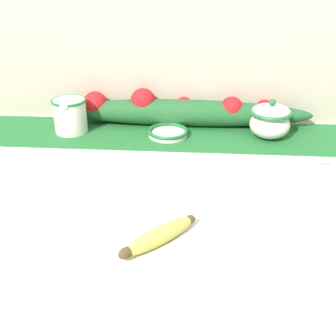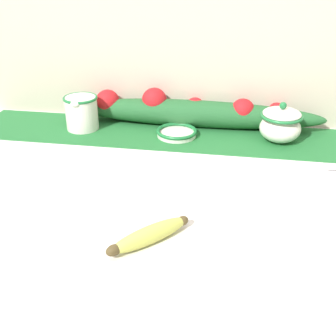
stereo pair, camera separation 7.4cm
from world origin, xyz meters
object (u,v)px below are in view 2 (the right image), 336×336
banana (149,235)px  spoon (327,168)px  cream_pitcher (82,111)px  sugar_bowl (281,124)px  small_dish (177,133)px

banana → spoon: size_ratio=0.80×
cream_pitcher → banana: size_ratio=0.83×
cream_pitcher → banana: (0.31, -0.51, -0.04)m
sugar_bowl → banana: sugar_bowl is taller
sugar_bowl → banana: 0.58m
cream_pitcher → spoon: bearing=-12.7°
cream_pitcher → sugar_bowl: (0.58, -0.00, -0.00)m
banana → spoon: bearing=43.2°
cream_pitcher → spoon: cream_pitcher is taller
banana → sugar_bowl: bearing=62.0°
small_dish → banana: banana is taller
cream_pitcher → banana: cream_pitcher is taller
sugar_bowl → spoon: bearing=-54.9°
cream_pitcher → spoon: (0.69, -0.16, -0.05)m
sugar_bowl → spoon: size_ratio=0.65×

